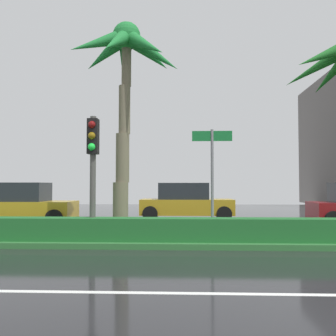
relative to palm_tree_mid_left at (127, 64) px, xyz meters
The scene contains 9 objects.
ground_plane 6.68m from the palm_tree_mid_left, ahead, with size 90.00×42.00×0.10m, color black.
near_lane_divider_stripe 9.48m from the palm_tree_mid_left, 61.61° to the right, with size 81.00×0.14×0.01m, color white.
median_strip 6.61m from the palm_tree_mid_left, 11.91° to the right, with size 85.50×4.00×0.15m, color #2D6B33.
median_hedge 6.63m from the palm_tree_mid_left, 30.69° to the right, with size 76.50×0.70×0.60m.
palm_tree_mid_left is the anchor object (origin of this frame).
traffic_signal_median_left 3.75m from the palm_tree_mid_left, 106.27° to the right, with size 0.28×0.43×3.34m.
street_name_sign 4.69m from the palm_tree_mid_left, 33.62° to the right, with size 1.10×0.08×3.00m.
car_in_traffic_leading 7.59m from the palm_tree_mid_left, 144.63° to the left, with size 4.30×2.02×1.72m.
car_in_traffic_second 7.95m from the palm_tree_mid_left, 72.65° to the left, with size 4.30×2.02×1.72m.
Camera 1 is at (-1.74, -4.13, 1.62)m, focal length 43.37 mm.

